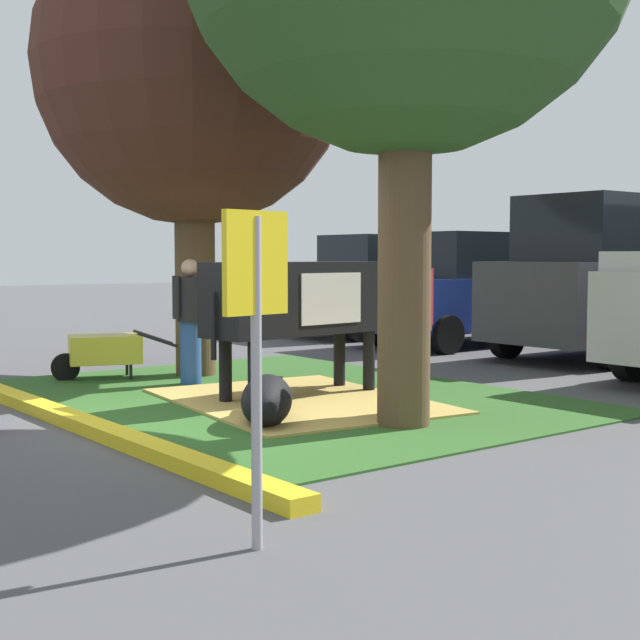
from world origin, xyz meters
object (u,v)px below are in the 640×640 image
at_px(calf_lying, 267,400).
at_px(sedan_silver, 383,286).
at_px(sedan_blue, 467,290).
at_px(parking_sign, 256,312).
at_px(person_handler, 190,318).
at_px(cow_holstein, 307,299).
at_px(wheelbarrow, 103,350).
at_px(suv_dark_grey, 617,277).
at_px(shade_tree_left, 193,69).
at_px(person_visitor_near, 415,325).

xyz_separation_m(calf_lying, sedan_silver, (-6.58, 7.38, 0.75)).
bearing_deg(sedan_blue, parking_sign, -52.69).
xyz_separation_m(calf_lying, person_handler, (-2.69, 0.70, 0.60)).
distance_m(cow_holstein, wheelbarrow, 3.13).
distance_m(wheelbarrow, sedan_blue, 7.15).
bearing_deg(suv_dark_grey, sedan_silver, -177.60).
bearing_deg(parking_sign, cow_holstein, 139.99).
distance_m(shade_tree_left, calf_lying, 5.26).
xyz_separation_m(cow_holstein, sedan_blue, (-3.07, 5.91, -0.14)).
distance_m(person_visitor_near, wheelbarrow, 4.63).
distance_m(calf_lying, person_visitor_near, 1.65).
height_order(person_visitor_near, parking_sign, parking_sign).
height_order(person_visitor_near, sedan_silver, sedan_silver).
relative_size(sedan_silver, suv_dark_grey, 0.96).
bearing_deg(shade_tree_left, parking_sign, -27.22).
xyz_separation_m(wheelbarrow, suv_dark_grey, (2.53, 7.54, 0.88)).
distance_m(cow_holstein, parking_sign, 5.21).
bearing_deg(cow_holstein, person_visitor_near, 4.63).
height_order(person_handler, sedan_silver, sedan_silver).
bearing_deg(person_handler, person_visitor_near, 11.93).
xyz_separation_m(wheelbarrow, sedan_blue, (-0.27, 7.12, 0.60)).
height_order(calf_lying, sedan_silver, sedan_silver).
relative_size(person_visitor_near, sedan_silver, 0.39).
bearing_deg(shade_tree_left, sedan_silver, 117.01).
height_order(calf_lying, wheelbarrow, wheelbarrow).
height_order(sedan_silver, sedan_blue, same).
bearing_deg(suv_dark_grey, calf_lying, -80.25).
bearing_deg(cow_holstein, wheelbarrow, -156.74).
height_order(parking_sign, suv_dark_grey, suv_dark_grey).
height_order(calf_lying, person_handler, person_handler).
xyz_separation_m(cow_holstein, person_visitor_near, (1.60, 0.13, -0.20)).
relative_size(shade_tree_left, sedan_blue, 1.39).
distance_m(person_handler, suv_dark_grey, 7.05).
height_order(parking_sign, sedan_blue, sedan_blue).
height_order(wheelbarrow, sedan_blue, sedan_blue).
relative_size(wheelbarrow, sedan_silver, 0.36).
distance_m(parking_sign, suv_dark_grey, 10.58).
bearing_deg(sedan_silver, parking_sign, -44.80).
bearing_deg(person_handler, calf_lying, -14.64).
distance_m(person_handler, parking_sign, 6.31).
bearing_deg(cow_holstein, parking_sign, -40.01).
distance_m(parking_sign, sedan_blue, 11.65).
xyz_separation_m(parking_sign, sedan_silver, (-9.53, 9.47, -0.32)).
height_order(cow_holstein, sedan_blue, sedan_blue).
relative_size(cow_holstein, parking_sign, 1.69).
distance_m(person_visitor_near, sedan_silver, 9.33).
bearing_deg(person_visitor_near, sedan_blue, 128.92).
bearing_deg(parking_sign, person_handler, 153.71).
bearing_deg(wheelbarrow, person_handler, 29.43).
xyz_separation_m(person_handler, person_visitor_near, (3.26, 0.69, 0.08)).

